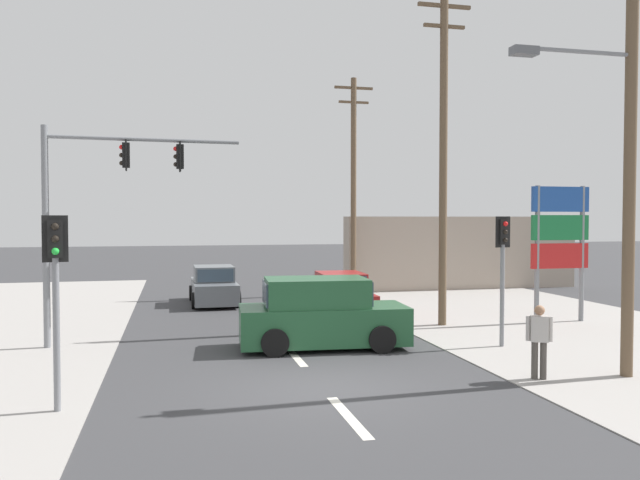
{
  "coord_description": "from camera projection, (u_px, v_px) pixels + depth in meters",
  "views": [
    {
      "loc": [
        -2.99,
        -12.48,
        3.5
      ],
      "look_at": [
        0.89,
        4.0,
        2.92
      ],
      "focal_mm": 35.0,
      "sensor_mm": 36.0,
      "label": 1
    }
  ],
  "objects": [
    {
      "name": "pedestal_signal_left_kerb",
      "position": [
        56.0,
        279.0,
        11.16
      ],
      "size": [
        0.44,
        0.3,
        3.56
      ],
      "color": "slate",
      "rests_on": "ground"
    },
    {
      "name": "lane_dash_near",
      "position": [
        349.0,
        417.0,
        11.0
      ],
      "size": [
        0.2,
        2.4,
        0.01
      ],
      "primitive_type": "cube",
      "color": "silver",
      "rests_on": "ground"
    },
    {
      "name": "kerb_right_verge",
      "position": [
        626.0,
        347.0,
        16.95
      ],
      "size": [
        10.0,
        44.0,
        0.02
      ],
      "primitive_type": "cube",
      "color": "#A39E99",
      "rests_on": "ground"
    },
    {
      "name": "utility_pole_midground_right",
      "position": [
        443.0,
        152.0,
        20.2
      ],
      "size": [
        1.8,
        0.26,
        10.8
      ],
      "color": "brown",
      "rests_on": "ground"
    },
    {
      "name": "suv_crossing_left",
      "position": [
        321.0,
        315.0,
        16.86
      ],
      "size": [
        4.65,
        2.32,
        1.9
      ],
      "color": "#235633",
      "rests_on": "ground"
    },
    {
      "name": "ground_plane",
      "position": [
        322.0,
        387.0,
        12.94
      ],
      "size": [
        140.0,
        140.0,
        0.0
      ],
      "primitive_type": "plane",
      "color": "#3A3A3D"
    },
    {
      "name": "sedan_receding_far",
      "position": [
        341.0,
        296.0,
        22.4
      ],
      "size": [
        2.03,
        4.3,
        1.56
      ],
      "color": "maroon",
      "rests_on": "ground"
    },
    {
      "name": "pedestal_signal_right_kerb",
      "position": [
        503.0,
        259.0,
        16.88
      ],
      "size": [
        0.44,
        0.3,
        3.56
      ],
      "color": "slate",
      "rests_on": "ground"
    },
    {
      "name": "utility_pole_foreground_right",
      "position": [
        625.0,
        138.0,
        13.55
      ],
      "size": [
        3.78,
        0.28,
        9.79
      ],
      "color": "brown",
      "rests_on": "ground"
    },
    {
      "name": "shopping_plaza_sign",
      "position": [
        560.0,
        234.0,
        20.9
      ],
      "size": [
        2.1,
        0.16,
        4.6
      ],
      "color": "slate",
      "rests_on": "ground"
    },
    {
      "name": "sedan_kerbside_parked",
      "position": [
        214.0,
        287.0,
        25.59
      ],
      "size": [
        1.92,
        4.25,
        1.56
      ],
      "color": "slate",
      "rests_on": "ground"
    },
    {
      "name": "lane_dash_mid",
      "position": [
        295.0,
        356.0,
        15.86
      ],
      "size": [
        0.2,
        2.4,
        0.01
      ],
      "primitive_type": "cube",
      "color": "silver",
      "rests_on": "ground"
    },
    {
      "name": "traffic_signal_mast",
      "position": [
        96.0,
        195.0,
        17.02
      ],
      "size": [
        5.29,
        0.51,
        6.0
      ],
      "color": "slate",
      "rests_on": "ground"
    },
    {
      "name": "utility_pole_background_right",
      "position": [
        354.0,
        182.0,
        28.57
      ],
      "size": [
        1.8,
        0.26,
        9.92
      ],
      "color": "brown",
      "rests_on": "ground"
    },
    {
      "name": "shopfront_wall_far",
      "position": [
        462.0,
        253.0,
        30.97
      ],
      "size": [
        12.0,
        1.0,
        3.6
      ],
      "primitive_type": "cube",
      "color": "#A39384",
      "rests_on": "ground"
    },
    {
      "name": "pedestrian_at_kerb",
      "position": [
        539.0,
        338.0,
        13.47
      ],
      "size": [
        0.51,
        0.36,
        1.63
      ],
      "color": "#47423D",
      "rests_on": "ground"
    },
    {
      "name": "lane_dash_far",
      "position": [
        266.0,
        324.0,
        20.72
      ],
      "size": [
        0.2,
        2.4,
        0.01
      ],
      "primitive_type": "cube",
      "color": "silver",
      "rests_on": "ground"
    }
  ]
}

